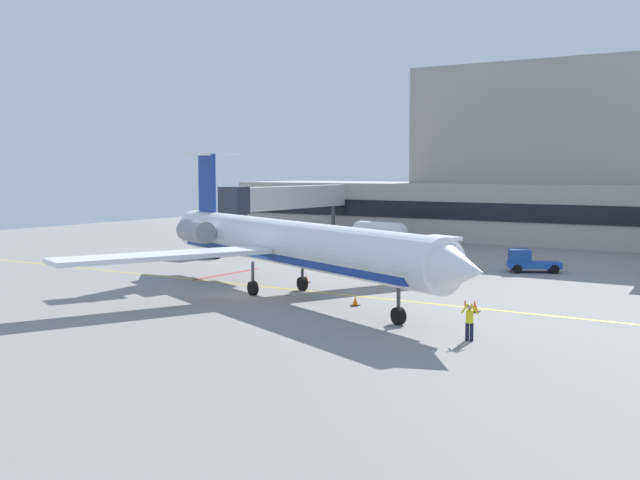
# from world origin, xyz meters

# --- Properties ---
(ground) EXTENTS (120.00, 120.00, 0.11)m
(ground) POSITION_xyz_m (-0.00, 0.00, -0.05)
(ground) COLOR gray
(terminal_building) EXTENTS (70.18, 15.14, 19.76)m
(terminal_building) POSITION_xyz_m (2.63, 48.12, 6.90)
(terminal_building) COLOR #ADA89E
(terminal_building) RESTS_ON ground
(jet_bridge_west) EXTENTS (2.40, 20.69, 6.26)m
(jet_bridge_west) POSITION_xyz_m (-17.57, 28.91, 4.88)
(jet_bridge_west) COLOR silver
(jet_bridge_west) RESTS_ON ground
(regional_jet) EXTENTS (32.41, 27.50, 9.17)m
(regional_jet) POSITION_xyz_m (1.77, 1.56, 3.31)
(regional_jet) COLOR white
(regional_jet) RESTS_ON ground
(baggage_tug) EXTENTS (2.68, 3.53, 1.97)m
(baggage_tug) POSITION_xyz_m (-16.01, 15.71, 0.90)
(baggage_tug) COLOR silver
(baggage_tug) RESTS_ON ground
(pushback_tractor) EXTENTS (4.34, 3.39, 1.79)m
(pushback_tractor) POSITION_xyz_m (11.29, 20.71, 0.85)
(pushback_tractor) COLOR #1E4CB2
(pushback_tractor) RESTS_ON ground
(fuel_tank) EXTENTS (7.07, 2.94, 2.42)m
(fuel_tank) POSITION_xyz_m (-9.02, 33.98, 1.36)
(fuel_tank) COLOR white
(fuel_tank) RESTS_ON ground
(marshaller) EXTENTS (0.83, 0.34, 1.88)m
(marshaller) POSITION_xyz_m (16.74, -4.73, 0.95)
(marshaller) COLOR #191E33
(marshaller) RESTS_ON ground
(safety_cone_alpha) EXTENTS (0.47, 0.47, 0.55)m
(safety_cone_alpha) POSITION_xyz_m (8.65, 11.30, 0.25)
(safety_cone_alpha) COLOR orange
(safety_cone_alpha) RESTS_ON ground
(safety_cone_bravo) EXTENTS (0.47, 0.47, 0.55)m
(safety_cone_bravo) POSITION_xyz_m (-0.07, 6.72, 0.25)
(safety_cone_bravo) COLOR orange
(safety_cone_bravo) RESTS_ON ground
(safety_cone_charlie) EXTENTS (0.47, 0.47, 0.55)m
(safety_cone_charlie) POSITION_xyz_m (7.56, 0.48, 0.25)
(safety_cone_charlie) COLOR orange
(safety_cone_charlie) RESTS_ON ground
(safety_cone_delta) EXTENTS (0.47, 0.47, 0.55)m
(safety_cone_delta) POSITION_xyz_m (14.22, 2.36, 0.25)
(safety_cone_delta) COLOR orange
(safety_cone_delta) RESTS_ON ground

